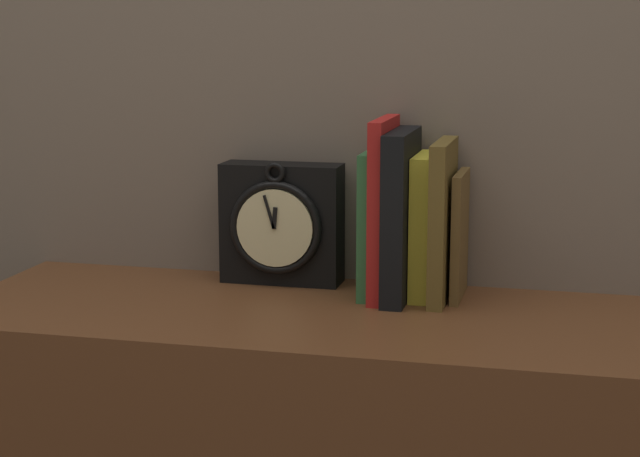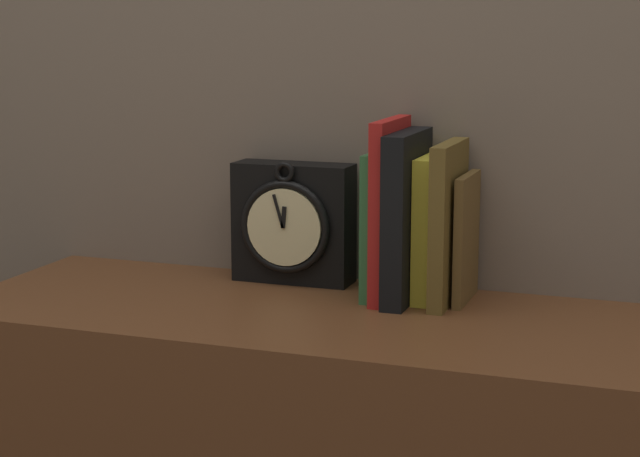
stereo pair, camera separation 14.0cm
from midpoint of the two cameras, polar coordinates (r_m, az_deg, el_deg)
The scene contains 8 objects.
wall_back at distance 1.58m, azimuth 5.23°, elevation 11.89°, with size 6.00×0.05×2.60m.
clock at distance 1.57m, azimuth 1.08°, elevation 0.27°, with size 0.18×0.07×0.18m.
book_slot0_green at distance 1.50m, azimuth 5.84°, elevation 0.23°, with size 0.02×0.13×0.20m.
book_slot1_red at distance 1.48m, azimuth 6.45°, elevation 1.00°, with size 0.02×0.15×0.25m.
book_slot2_black at distance 1.47m, azimuth 7.37°, elevation 0.60°, with size 0.03×0.16×0.23m.
book_slot3_yellow at distance 1.49m, azimuth 8.66°, elevation 0.01°, with size 0.03×0.12×0.20m.
book_slot4_brown at distance 1.47m, azimuth 9.59°, elevation 0.25°, with size 0.02×0.15×0.22m.
book_slot5_brown at distance 1.49m, azimuth 10.52°, elevation -0.54°, with size 0.01×0.11×0.18m.
Camera 2 is at (0.46, -1.30, 1.27)m, focal length 60.00 mm.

